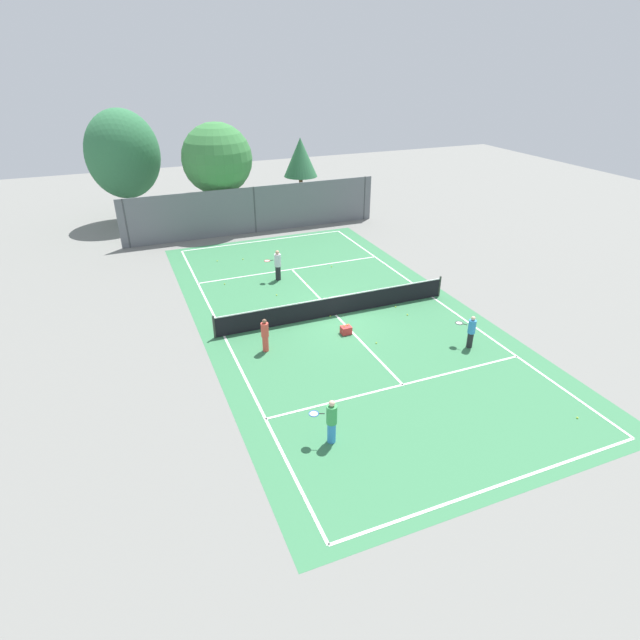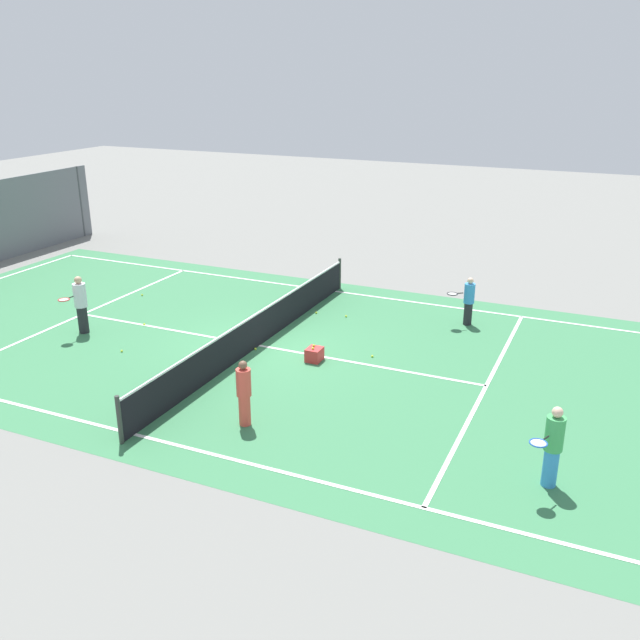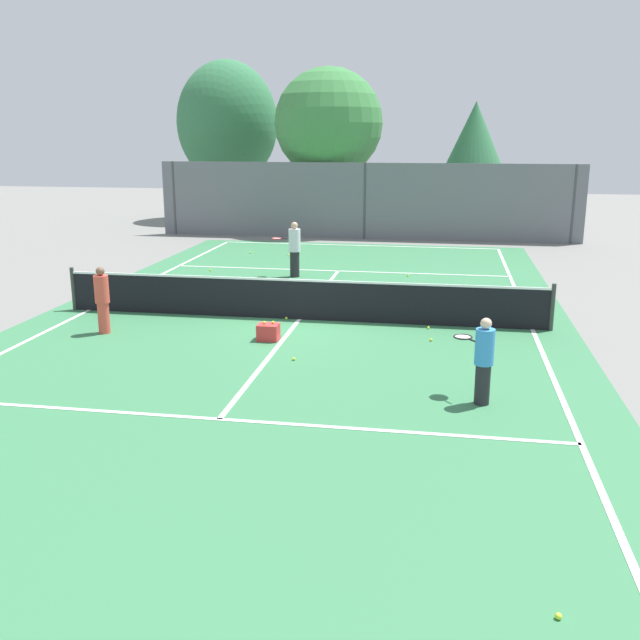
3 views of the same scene
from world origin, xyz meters
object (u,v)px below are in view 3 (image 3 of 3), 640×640
object	(u,v)px
tennis_ball_9	(256,288)
tennis_ball_10	(558,616)
tennis_ball_6	(299,310)
tennis_ball_11	(286,318)
ball_crate	(268,332)
tennis_ball_2	(251,253)
tennis_ball_1	(288,255)
tennis_ball_5	(408,276)
tennis_ball_7	(431,340)
player_3	(102,300)
tennis_ball_8	(428,328)
tennis_ball_3	(210,270)
tennis_ball_4	(294,359)
player_2	(483,360)
tennis_ball_0	(327,285)
player_0	(294,249)

from	to	relation	value
tennis_ball_9	tennis_ball_10	bearing A→B (deg)	-64.45
tennis_ball_6	tennis_ball_11	world-z (taller)	same
ball_crate	tennis_ball_2	bearing A→B (deg)	107.16
tennis_ball_1	tennis_ball_5	world-z (taller)	same
tennis_ball_7	tennis_ball_6	bearing A→B (deg)	147.25
player_3	tennis_ball_8	world-z (taller)	player_3
tennis_ball_3	tennis_ball_7	world-z (taller)	same
tennis_ball_10	tennis_ball_11	bearing A→B (deg)	115.23
ball_crate	tennis_ball_11	bearing A→B (deg)	90.00
tennis_ball_5	tennis_ball_4	bearing A→B (deg)	-101.12
tennis_ball_8	tennis_ball_11	bearing A→B (deg)	175.09
tennis_ball_8	tennis_ball_9	world-z (taller)	same
tennis_ball_2	tennis_ball_3	xyz separation A→B (m)	(-0.37, -3.66, 0.00)
player_2	tennis_ball_4	size ratio (longest dim) A/B	22.56
tennis_ball_0	tennis_ball_4	distance (m)	7.22
ball_crate	tennis_ball_8	xyz separation A→B (m)	(3.44, 1.51, -0.15)
player_2	tennis_ball_4	world-z (taller)	player_2
tennis_ball_9	ball_crate	bearing A→B (deg)	-72.10
player_0	ball_crate	xyz separation A→B (m)	(0.91, -7.11, -0.71)
player_0	tennis_ball_0	xyz separation A→B (m)	(1.23, -1.24, -0.86)
tennis_ball_7	tennis_ball_10	size ratio (longest dim) A/B	1.00
player_0	tennis_ball_5	bearing A→B (deg)	10.17
tennis_ball_1	tennis_ball_3	size ratio (longest dim) A/B	1.00
player_3	tennis_ball_3	xyz separation A→B (m)	(-0.03, 7.66, -0.74)
tennis_ball_2	tennis_ball_5	size ratio (longest dim) A/B	1.00
tennis_ball_5	ball_crate	bearing A→B (deg)	-108.79
player_0	player_2	bearing A→B (deg)	-62.36
tennis_ball_4	tennis_ball_10	size ratio (longest dim) A/B	1.00
player_0	tennis_ball_11	bearing A→B (deg)	-80.29
ball_crate	tennis_ball_2	size ratio (longest dim) A/B	6.93
player_3	ball_crate	world-z (taller)	player_3
tennis_ball_7	tennis_ball_5	bearing A→B (deg)	97.02
player_2	tennis_ball_9	world-z (taller)	player_2
tennis_ball_3	tennis_ball_0	bearing A→B (deg)	-22.39
player_0	tennis_ball_9	distance (m)	2.30
tennis_ball_4	tennis_ball_6	xyz separation A→B (m)	(-0.70, 4.03, 0.00)
tennis_ball_5	tennis_ball_11	size ratio (longest dim) A/B	1.00
tennis_ball_6	tennis_ball_7	size ratio (longest dim) A/B	1.00
player_0	player_3	world-z (taller)	player_0
tennis_ball_11	player_0	bearing A→B (deg)	99.71
tennis_ball_11	tennis_ball_0	bearing A→B (deg)	85.39
player_3	tennis_ball_2	size ratio (longest dim) A/B	23.03
tennis_ball_11	tennis_ball_3	bearing A→B (deg)	123.63
tennis_ball_7	tennis_ball_9	world-z (taller)	same
tennis_ball_4	tennis_ball_5	world-z (taller)	same
tennis_ball_11	tennis_ball_9	bearing A→B (deg)	116.55
tennis_ball_6	tennis_ball_10	xyz separation A→B (m)	(4.76, -11.31, 0.00)
ball_crate	tennis_ball_4	world-z (taller)	ball_crate
tennis_ball_8	tennis_ball_10	xyz separation A→B (m)	(1.48, -10.14, 0.00)
player_0	tennis_ball_4	xyz separation A→B (m)	(1.76, -8.45, -0.86)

